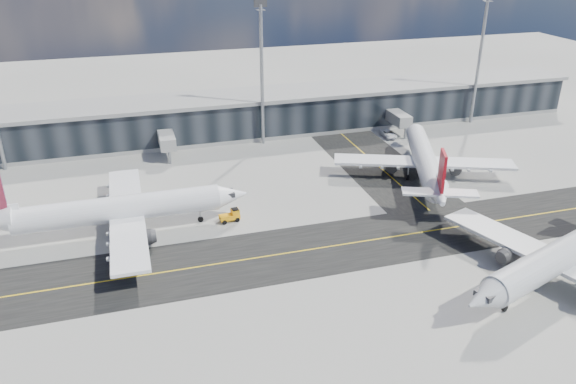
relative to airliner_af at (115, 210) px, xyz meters
name	(u,v)px	position (x,y,z in m)	size (l,w,h in m)	color
ground	(349,260)	(30.15, -16.67, -3.83)	(300.00, 300.00, 0.00)	gray
taxiway_lanes	(346,220)	(34.06, -5.93, -3.82)	(180.00, 63.00, 0.03)	black
terminal_concourse	(255,115)	(30.19, 38.27, 0.26)	(152.00, 19.80, 8.80)	black
floodlight_masts	(262,69)	(30.15, 31.33, 11.77)	(102.50, 0.70, 28.90)	gray
airliner_af	(115,210)	(0.00, 0.00, 0.00)	(39.03, 33.18, 11.61)	white
airliner_redtail	(425,161)	(53.15, 4.68, -0.12)	(31.61, 36.54, 11.24)	white
airliner_near	(568,252)	(55.00, -28.52, -0.03)	(37.85, 32.68, 11.52)	silver
baggage_tug	(231,215)	(16.92, -1.06, -2.87)	(3.23, 1.88, 1.93)	#FFA60D
service_van	(388,134)	(57.16, 27.33, -3.10)	(2.43, 5.27, 1.46)	white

